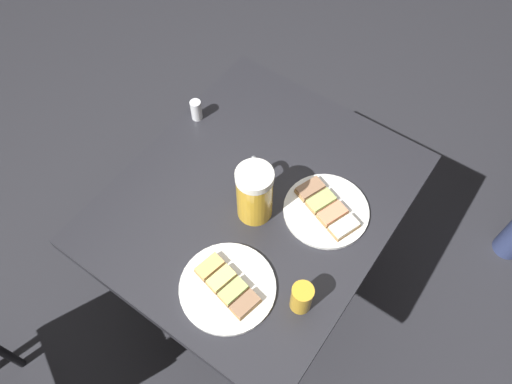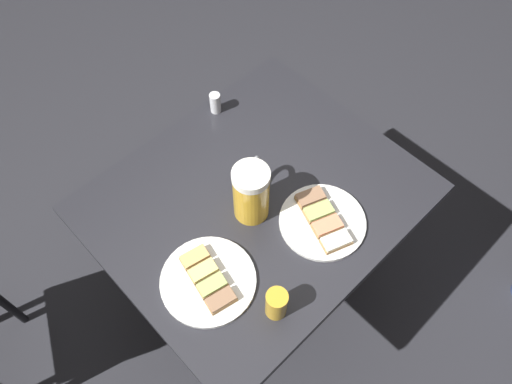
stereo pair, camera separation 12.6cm
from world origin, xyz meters
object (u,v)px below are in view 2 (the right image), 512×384
at_px(plate_near, 208,280).
at_px(salt_shaker, 215,103).
at_px(plate_far, 323,221).
at_px(beer_glass_small, 276,304).
at_px(beer_mug, 251,191).

bearing_deg(plate_near, salt_shaker, -133.24).
xyz_separation_m(plate_far, beer_glass_small, (0.25, 0.08, 0.03)).
distance_m(beer_glass_small, salt_shaker, 0.63).
bearing_deg(beer_glass_small, plate_far, -162.12).
relative_size(plate_near, beer_glass_small, 2.61).
bearing_deg(plate_far, beer_glass_small, 17.88).
height_order(beer_mug, salt_shaker, beer_mug).
bearing_deg(beer_mug, beer_glass_small, 58.06).
bearing_deg(plate_near, beer_mug, -160.93).
bearing_deg(plate_far, beer_mug, -56.32).
bearing_deg(beer_glass_small, salt_shaker, -118.71).
relative_size(plate_near, salt_shaker, 3.55).
distance_m(plate_near, salt_shaker, 0.54).
bearing_deg(beer_glass_small, beer_mug, -121.94).
relative_size(plate_near, plate_far, 1.03).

